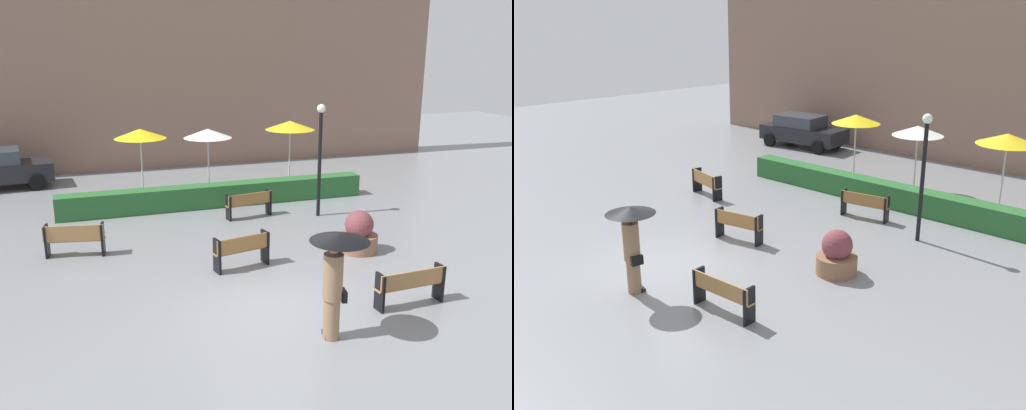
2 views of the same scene
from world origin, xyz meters
The scene contains 14 objects.
ground_plane centered at (0.00, 0.00, 0.00)m, with size 60.00×60.00×0.00m, color gray.
bench_near_right centered at (2.85, -0.64, 0.51)m, with size 1.67×0.40×0.84m.
bench_back_row centered at (1.55, 6.71, 0.50)m, with size 1.64×0.59×0.84m.
bench_far_left centered at (-4.00, 4.83, 0.52)m, with size 1.62×0.67×0.89m.
bench_mid_center centered at (0.02, 2.58, 0.52)m, with size 1.53×0.64×0.88m.
pedestrian_with_umbrella centered at (0.64, -1.38, 1.48)m, with size 1.14×1.14×2.16m.
planter_pot centered at (3.43, 2.74, 0.49)m, with size 1.05×1.05×1.16m.
lamp_post centered at (3.79, 6.17, 2.29)m, with size 0.28×0.28×3.70m.
patio_umbrella_yellow centered at (-1.44, 10.36, 2.40)m, with size 1.89×1.89×2.59m.
patio_umbrella_white centered at (1.13, 10.56, 2.26)m, with size 1.85×1.85×2.44m.
patio_umbrella_yellow_far centered at (4.44, 10.37, 2.45)m, with size 1.97×1.97×2.63m.
hedge_strip centered at (0.90, 8.40, 0.39)m, with size 10.93×0.70×0.79m, color #28602D.
building_facade centered at (0.00, 16.00, 4.76)m, with size 28.00×1.20×9.51m, color #846656.
parked_car centered at (-6.79, 13.56, 0.82)m, with size 4.35×2.29×1.57m.
Camera 2 is at (11.42, -8.27, 6.26)m, focal length 40.79 mm.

